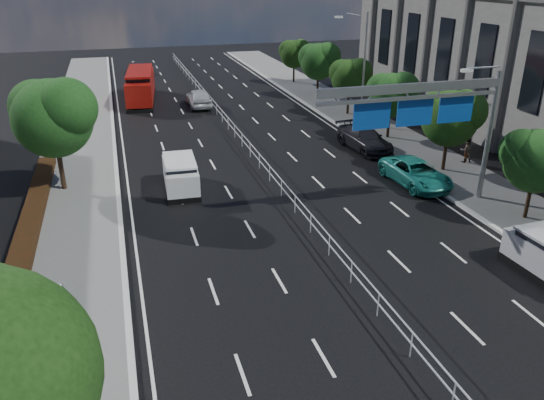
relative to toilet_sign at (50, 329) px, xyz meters
name	(u,v)px	position (x,y,z in m)	size (l,w,h in m)	color
ground	(398,342)	(10.95, 0.00, -2.94)	(160.00, 160.00, 0.00)	black
kerb_near	(134,395)	(1.95, 0.00, -2.87)	(0.25, 140.00, 0.15)	silver
median_fence	(244,143)	(10.95, 22.50, -2.42)	(0.05, 85.00, 1.02)	silver
hedge_near	(5,316)	(-2.35, 5.00, -2.58)	(1.00, 36.00, 0.44)	black
toilet_sign	(50,329)	(0.00, 0.00, 0.00)	(1.62, 0.18, 4.34)	gray
overhead_gantry	(430,106)	(17.69, 10.05, 2.66)	(10.24, 0.38, 7.45)	gray
streetlight_far	(361,62)	(21.46, 26.00, 2.27)	(2.78, 2.40, 9.00)	gray
civic_hall	(538,48)	(34.67, 22.00, 3.33)	(14.40, 36.00, 14.35)	slate
near_tree_back	(53,114)	(-0.99, 17.97, 1.67)	(4.84, 4.51, 6.69)	black
far_tree_c	(538,157)	(22.20, 6.98, 0.48)	(3.52, 3.28, 4.94)	black
far_tree_d	(451,115)	(22.20, 14.48, 0.74)	(3.85, 3.59, 5.34)	black
far_tree_e	(392,93)	(22.20, 21.98, 0.61)	(3.63, 3.38, 5.13)	black
far_tree_f	(350,76)	(22.20, 29.48, 0.55)	(3.52, 3.28, 5.02)	black
far_tree_g	(319,60)	(22.20, 36.98, 0.81)	(3.96, 3.69, 5.45)	black
far_tree_h	(295,52)	(22.20, 44.48, 0.48)	(3.41, 3.18, 4.91)	black
white_minivan	(180,175)	(5.57, 16.21, -2.02)	(2.09, 4.43, 1.89)	black
red_bus	(141,85)	(4.93, 40.35, -1.37)	(3.48, 10.32, 3.02)	black
near_car_silver	(199,98)	(9.95, 36.46, -2.10)	(1.99, 4.95, 1.69)	#B9BDC2
near_car_dark	(137,68)	(5.44, 56.27, -2.28)	(1.41, 4.05, 1.33)	black
parked_car_teal	(416,173)	(19.25, 13.01, -2.21)	(2.44, 5.28, 1.47)	#1B7A71
parked_car_dark	(364,139)	(19.25, 20.13, -2.16)	(2.21, 5.44, 1.58)	black
pedestrian_a	(466,151)	(24.35, 15.29, -2.02)	(0.57, 0.38, 1.57)	gray
pedestrian_b	(466,150)	(24.35, 15.33, -1.98)	(0.80, 0.62, 1.65)	gray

